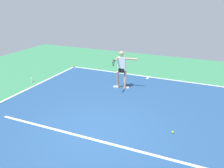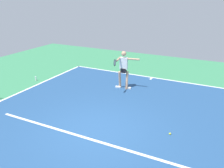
# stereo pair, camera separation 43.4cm
# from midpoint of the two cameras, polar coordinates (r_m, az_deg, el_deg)

# --- Properties ---
(ground_plane) EXTENTS (21.48, 21.48, 0.00)m
(ground_plane) POSITION_cam_midpoint_polar(r_m,az_deg,el_deg) (7.83, -2.27, -11.02)
(ground_plane) COLOR #388456
(court_surface) EXTENTS (9.35, 11.78, 0.00)m
(court_surface) POSITION_cam_midpoint_polar(r_m,az_deg,el_deg) (7.83, -2.27, -11.00)
(court_surface) COLOR navy
(court_surface) RESTS_ON ground_plane
(court_line_baseline_near) EXTENTS (9.35, 0.10, 0.01)m
(court_line_baseline_near) POSITION_cam_midpoint_polar(r_m,az_deg,el_deg) (12.78, 10.51, 1.53)
(court_line_baseline_near) COLOR white
(court_line_baseline_near) RESTS_ON ground_plane
(court_line_service) EXTENTS (7.01, 0.10, 0.01)m
(court_line_service) POSITION_cam_midpoint_polar(r_m,az_deg,el_deg) (7.47, -4.14, -12.75)
(court_line_service) COLOR white
(court_line_service) RESTS_ON ground_plane
(court_line_centre_mark) EXTENTS (0.10, 0.30, 0.01)m
(court_line_centre_mark) POSITION_cam_midpoint_polar(r_m,az_deg,el_deg) (12.60, 10.24, 1.27)
(court_line_centre_mark) COLOR white
(court_line_centre_mark) RESTS_ON ground_plane
(tennis_player) EXTENTS (1.07, 1.23, 1.76)m
(tennis_player) POSITION_cam_midpoint_polar(r_m,az_deg,el_deg) (10.81, 3.90, 3.93)
(tennis_player) COLOR tan
(tennis_player) RESTS_ON ground_plane
(tennis_ball_by_sideline) EXTENTS (0.07, 0.07, 0.07)m
(tennis_ball_by_sideline) POSITION_cam_midpoint_polar(r_m,az_deg,el_deg) (7.87, 15.18, -11.33)
(tennis_ball_by_sideline) COLOR yellow
(tennis_ball_by_sideline) RESTS_ON ground_plane
(water_bottle) EXTENTS (0.07, 0.07, 0.22)m
(water_bottle) POSITION_cam_midpoint_polar(r_m,az_deg,el_deg) (12.62, -16.70, 1.26)
(water_bottle) COLOR white
(water_bottle) RESTS_ON ground_plane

